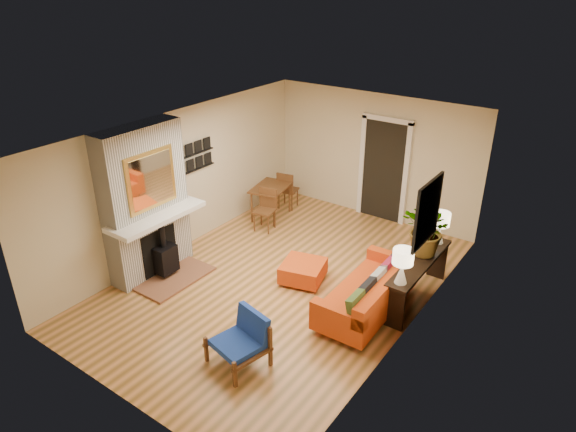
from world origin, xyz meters
name	(u,v)px	position (x,y,z in m)	size (l,w,h in m)	color
room_shell	(388,174)	(0.60, 2.63, 1.24)	(6.50, 6.50, 6.50)	#DA9153
fireplace	(147,206)	(-2.00, -1.00, 1.24)	(1.09, 1.68, 2.60)	white
sofa	(372,293)	(1.62, 0.11, 0.34)	(0.89, 2.00, 0.78)	silver
ottoman	(303,271)	(0.29, 0.23, 0.20)	(0.83, 0.83, 0.34)	silver
blue_chair	(243,337)	(0.73, -1.85, 0.39)	(0.81, 0.80, 0.71)	brown
dining_table	(274,193)	(-1.58, 1.92, 0.56)	(0.88, 1.61, 0.85)	brown
console_table	(419,269)	(2.07, 0.80, 0.58)	(0.34, 1.85, 0.72)	black
lamp_near	(403,262)	(2.07, 0.06, 1.06)	(0.30, 0.30, 0.54)	white
lamp_far	(440,224)	(2.07, 1.52, 1.06)	(0.30, 0.30, 0.54)	white
houseplant	(429,231)	(2.06, 1.03, 1.15)	(0.76, 0.66, 0.85)	#1E5919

